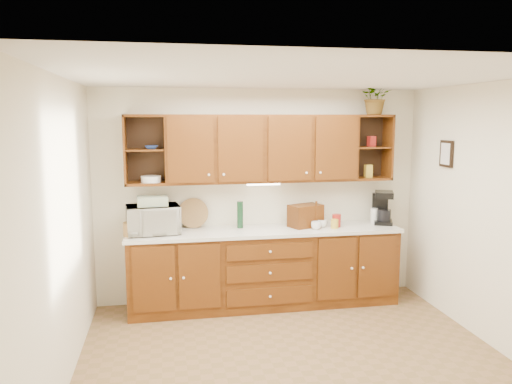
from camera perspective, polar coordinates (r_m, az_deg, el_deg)
name	(u,v)px	position (r m, az deg, el deg)	size (l,w,h in m)	color
floor	(295,361)	(4.93, 4.48, -18.69)	(4.00, 4.00, 0.00)	brown
ceiling	(298,77)	(4.41, 4.88, 13.00)	(4.00, 4.00, 0.00)	white
back_wall	(260,195)	(6.17, 0.45, -0.40)	(4.00, 4.00, 0.00)	#F0E8CA
left_wall	(62,234)	(4.43, -21.29, -4.50)	(3.50, 3.50, 0.00)	#F0E8CA
right_wall	(497,217)	(5.36, 25.79, -2.58)	(3.50, 3.50, 0.00)	#F0E8CA
base_cabinets	(265,269)	(6.08, 0.98, -8.77)	(3.20, 0.60, 0.90)	#391906
countertop	(265,231)	(5.94, 1.01, -4.47)	(3.24, 0.64, 0.04)	silver
upper_cabinets	(263,148)	(5.95, 0.85, 5.02)	(3.20, 0.33, 0.80)	#391906
undercabinet_light	(263,184)	(5.94, 0.85, 0.91)	(0.40, 0.05, 0.03)	white
framed_picture	(447,154)	(6.03, 20.95, 4.10)	(0.03, 0.24, 0.30)	black
wicker_basket	(133,229)	(5.78, -13.87, -4.13)	(0.22, 0.22, 0.15)	olive
microwave	(153,219)	(5.81, -11.69, -3.10)	(0.59, 0.40, 0.33)	beige
towel_stack	(152,201)	(5.77, -11.76, -1.02)	(0.34, 0.25, 0.10)	#DFCD68
wine_bottle	(240,215)	(5.99, -1.83, -2.61)	(0.07, 0.07, 0.32)	#10321B
woven_tray	(194,227)	(6.08, -7.15, -3.96)	(0.36, 0.36, 0.02)	olive
bread_box	(305,216)	(6.09, 5.68, -2.71)	(0.39, 0.24, 0.27)	#391906
mug_tree	(316,224)	(6.05, 6.86, -3.62)	(0.29, 0.29, 0.33)	#391906
canister_red	(336,221)	(6.14, 9.18, -3.24)	(0.11, 0.11, 0.15)	maroon
canister_white	(374,216)	(6.44, 13.34, -2.66)	(0.09, 0.09, 0.19)	white
canister_yellow	(335,224)	(6.06, 8.97, -3.61)	(0.09, 0.09, 0.11)	gold
coffee_maker	(383,208)	(6.44, 14.28, -1.78)	(0.31, 0.35, 0.41)	black
bowl_stack	(151,147)	(5.82, -11.86, 5.02)	(0.15, 0.15, 0.04)	#2A479B
plate_stack	(151,179)	(5.85, -11.90, 1.46)	(0.23, 0.23, 0.07)	white
pantry_box_yellow	(368,171)	(6.34, 12.71, 2.35)	(0.09, 0.07, 0.16)	gold
pantry_box_red	(371,141)	(6.34, 13.06, 5.66)	(0.09, 0.07, 0.13)	maroon
potted_plant	(376,97)	(6.33, 13.54, 10.53)	(0.39, 0.33, 0.43)	#999999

